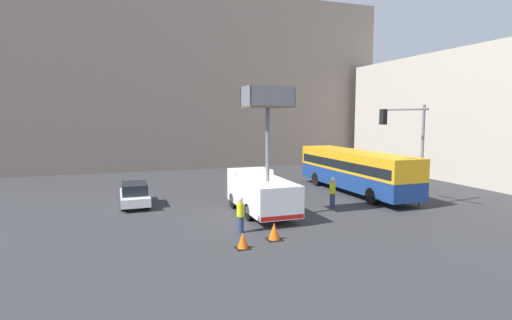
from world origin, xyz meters
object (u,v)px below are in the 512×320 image
Objects in this scene: utility_truck at (261,189)px; traffic_light_pole at (409,139)px; road_worker_near_truck at (241,215)px; traffic_cone_mid_road at (243,241)px; traffic_cone_near_truck at (274,232)px; city_bus at (355,168)px; road_worker_directing at (332,192)px; parked_car_curbside at (135,194)px.

utility_truck reaches higher than traffic_light_pole.
traffic_light_pole is 11.93m from road_worker_near_truck.
road_worker_near_truck is at bearing -172.09° from traffic_light_pole.
utility_truck reaches higher than road_worker_near_truck.
traffic_cone_near_truck is at bearing 21.53° from traffic_cone_mid_road.
city_bus is (8.84, 3.91, 0.33)m from utility_truck.
road_worker_directing is (7.10, 3.38, 0.07)m from road_worker_near_truck.
road_worker_near_truck is 2.54× the size of traffic_cone_mid_road.
road_worker_near_truck is 0.41× the size of parked_car_curbside.
traffic_light_pole is (0.25, -5.42, 2.48)m from city_bus.
road_worker_near_truck is at bearing -125.75° from utility_truck.
traffic_light_pole is at bearing -9.44° from utility_truck.
traffic_cone_mid_road is (-2.83, -5.37, -1.18)m from utility_truck.
utility_truck is 1.67× the size of parked_car_curbside.
parked_car_curbside is at bearing 144.53° from utility_truck.
city_bus is at bearing 38.48° from traffic_cone_mid_road.
traffic_light_pole is 11.37m from traffic_cone_near_truck.
traffic_cone_near_truck is 1.88m from traffic_cone_mid_road.
city_bus is 6.82× the size of road_worker_near_truck.
road_worker_directing is (-3.96, -3.62, -0.89)m from city_bus.
city_bus is at bearing 23.86° from utility_truck.
traffic_light_pole is 8.04× the size of traffic_cone_near_truck.
road_worker_near_truck is (-2.22, -3.08, -0.62)m from utility_truck.
traffic_cone_near_truck is at bearing -171.50° from road_worker_near_truck.
traffic_cone_near_truck is at bearing -154.46° from road_worker_directing.
utility_truck reaches higher than city_bus.
road_worker_near_truck is 9.22m from parked_car_curbside.
parked_car_curbside is (-11.74, 4.59, -0.22)m from road_worker_directing.
traffic_light_pole is 13.16m from traffic_cone_mid_road.
traffic_cone_mid_road is at bearing 115.52° from city_bus.
traffic_light_pole is at bearing 17.29° from traffic_cone_near_truck.
traffic_cone_near_truck is at bearing -58.87° from parked_car_curbside.
utility_truck is 9.64m from traffic_light_pole.
traffic_light_pole is 1.47× the size of parked_car_curbside.
road_worker_directing is at bearing 156.78° from traffic_light_pole.
traffic_light_pole reaches higher than traffic_cone_mid_road.
parked_car_curbside is (-5.78, 9.57, 0.36)m from traffic_cone_near_truck.
traffic_cone_near_truck is at bearing -103.03° from utility_truck.
road_worker_near_truck reaches higher than traffic_cone_mid_road.
traffic_light_pole reaches higher than city_bus.
road_worker_directing reaches higher than parked_car_curbside.
road_worker_near_truck is 0.94× the size of road_worker_directing.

